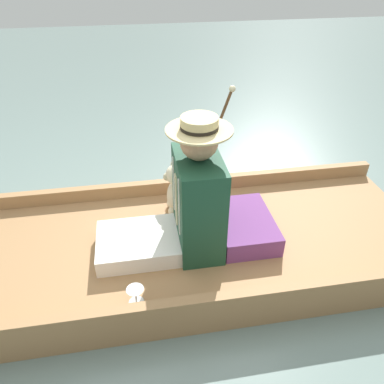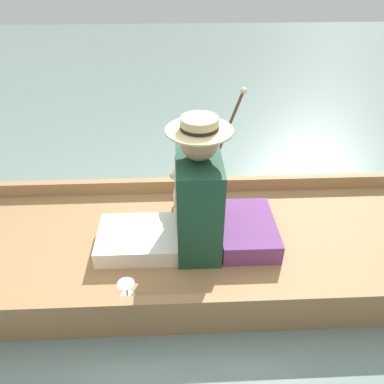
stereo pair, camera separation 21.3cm
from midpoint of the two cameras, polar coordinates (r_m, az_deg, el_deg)
ground_plane at (r=2.51m, az=1.65°, el=-9.90°), size 16.00×16.00×0.00m
punt_boat at (r=2.45m, az=1.69°, el=-8.50°), size 1.17×3.13×0.25m
seat_cushion at (r=2.42m, az=10.79°, el=-5.72°), size 0.50×0.35×0.13m
seated_person at (r=2.17m, az=1.76°, el=-2.01°), size 0.43×0.79×0.85m
teddy_bear at (r=2.55m, az=0.91°, el=0.43°), size 0.27×0.16×0.38m
wine_glass at (r=2.04m, az=-6.98°, el=-14.36°), size 0.09×0.09×0.11m
walking_cane at (r=2.57m, az=7.36°, el=8.28°), size 0.04×0.30×0.82m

